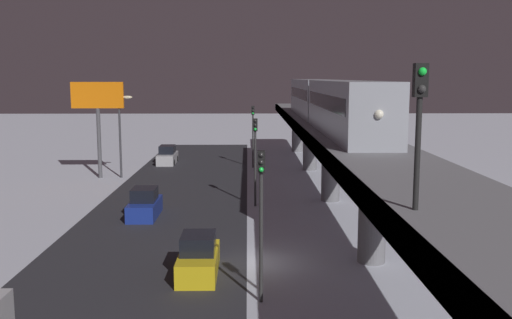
{
  "coord_description": "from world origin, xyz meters",
  "views": [
    {
      "loc": [
        -0.01,
        28.16,
        9.35
      ],
      "look_at": [
        -0.77,
        -23.68,
        1.88
      ],
      "focal_mm": 40.27,
      "sensor_mm": 36.0,
      "label": 1
    }
  ],
  "objects_px": {
    "sedan_silver": "(167,156)",
    "traffic_light_mid": "(255,149)",
    "sedan_blue": "(145,205)",
    "subway_train": "(327,101)",
    "rail_signal": "(419,111)",
    "sedan_yellow": "(199,258)",
    "traffic_light_far": "(253,127)",
    "commercial_billboard": "(98,105)",
    "traffic_light_near": "(261,204)"
  },
  "relations": [
    {
      "from": "subway_train",
      "to": "sedan_silver",
      "type": "distance_m",
      "value": 23.2
    },
    {
      "from": "rail_signal",
      "to": "sedan_yellow",
      "type": "height_order",
      "value": "rail_signal"
    },
    {
      "from": "rail_signal",
      "to": "traffic_light_mid",
      "type": "xyz_separation_m",
      "value": [
        4.08,
        -25.56,
        -4.24
      ]
    },
    {
      "from": "subway_train",
      "to": "traffic_light_mid",
      "type": "relative_size",
      "value": 5.76
    },
    {
      "from": "traffic_light_mid",
      "to": "sedan_silver",
      "type": "bearing_deg",
      "value": -66.18
    },
    {
      "from": "traffic_light_near",
      "to": "sedan_silver",
      "type": "bearing_deg",
      "value": -76.61
    },
    {
      "from": "sedan_silver",
      "to": "traffic_light_mid",
      "type": "xyz_separation_m",
      "value": [
        -9.3,
        21.07,
        3.41
      ]
    },
    {
      "from": "traffic_light_mid",
      "to": "commercial_billboard",
      "type": "bearing_deg",
      "value": -40.24
    },
    {
      "from": "traffic_light_near",
      "to": "traffic_light_far",
      "type": "bearing_deg",
      "value": -90.0
    },
    {
      "from": "rail_signal",
      "to": "traffic_light_mid",
      "type": "height_order",
      "value": "rail_signal"
    },
    {
      "from": "subway_train",
      "to": "commercial_billboard",
      "type": "height_order",
      "value": "subway_train"
    },
    {
      "from": "sedan_yellow",
      "to": "traffic_light_near",
      "type": "xyz_separation_m",
      "value": [
        -2.9,
        3.44,
        3.4
      ]
    },
    {
      "from": "traffic_light_near",
      "to": "traffic_light_mid",
      "type": "relative_size",
      "value": 1.0
    },
    {
      "from": "sedan_yellow",
      "to": "traffic_light_near",
      "type": "distance_m",
      "value": 5.64
    },
    {
      "from": "sedan_yellow",
      "to": "traffic_light_far",
      "type": "xyz_separation_m",
      "value": [
        -2.9,
        -32.58,
        3.4
      ]
    },
    {
      "from": "traffic_light_far",
      "to": "commercial_billboard",
      "type": "relative_size",
      "value": 0.72
    },
    {
      "from": "sedan_silver",
      "to": "commercial_billboard",
      "type": "distance_m",
      "value": 11.9
    },
    {
      "from": "subway_train",
      "to": "traffic_light_mid",
      "type": "bearing_deg",
      "value": 39.49
    },
    {
      "from": "rail_signal",
      "to": "subway_train",
      "type": "bearing_deg",
      "value": -93.14
    },
    {
      "from": "sedan_yellow",
      "to": "sedan_blue",
      "type": "relative_size",
      "value": 1.02
    },
    {
      "from": "traffic_light_far",
      "to": "sedan_silver",
      "type": "bearing_deg",
      "value": -18.18
    },
    {
      "from": "traffic_light_near",
      "to": "commercial_billboard",
      "type": "distance_m",
      "value": 33.48
    },
    {
      "from": "sedan_blue",
      "to": "traffic_light_mid",
      "type": "relative_size",
      "value": 0.66
    },
    {
      "from": "subway_train",
      "to": "commercial_billboard",
      "type": "xyz_separation_m",
      "value": [
        20.08,
        -7.4,
        -0.66
      ]
    },
    {
      "from": "sedan_yellow",
      "to": "sedan_blue",
      "type": "xyz_separation_m",
      "value": [
        4.6,
        -11.49,
        0.0
      ]
    },
    {
      "from": "subway_train",
      "to": "traffic_light_mid",
      "type": "distance_m",
      "value": 8.14
    },
    {
      "from": "traffic_light_mid",
      "to": "traffic_light_far",
      "type": "xyz_separation_m",
      "value": [
        0.0,
        -18.01,
        0.0
      ]
    },
    {
      "from": "sedan_silver",
      "to": "traffic_light_mid",
      "type": "bearing_deg",
      "value": 113.82
    },
    {
      "from": "sedan_yellow",
      "to": "traffic_light_far",
      "type": "distance_m",
      "value": 32.89
    },
    {
      "from": "traffic_light_mid",
      "to": "subway_train",
      "type": "bearing_deg",
      "value": -140.51
    },
    {
      "from": "traffic_light_mid",
      "to": "rail_signal",
      "type": "bearing_deg",
      "value": 99.07
    },
    {
      "from": "sedan_silver",
      "to": "subway_train",
      "type": "bearing_deg",
      "value": 132.65
    },
    {
      "from": "sedan_silver",
      "to": "traffic_light_far",
      "type": "distance_m",
      "value": 10.37
    },
    {
      "from": "sedan_silver",
      "to": "sedan_blue",
      "type": "height_order",
      "value": "same"
    },
    {
      "from": "traffic_light_near",
      "to": "traffic_light_mid",
      "type": "distance_m",
      "value": 18.01
    },
    {
      "from": "rail_signal",
      "to": "commercial_billboard",
      "type": "relative_size",
      "value": 0.45
    },
    {
      "from": "commercial_billboard",
      "to": "traffic_light_near",
      "type": "bearing_deg",
      "value": 115.44
    },
    {
      "from": "commercial_billboard",
      "to": "sedan_blue",
      "type": "bearing_deg",
      "value": 114.21
    },
    {
      "from": "sedan_silver",
      "to": "rail_signal",
      "type": "bearing_deg",
      "value": 106.01
    },
    {
      "from": "sedan_blue",
      "to": "traffic_light_near",
      "type": "relative_size",
      "value": 0.66
    },
    {
      "from": "traffic_light_far",
      "to": "rail_signal",
      "type": "bearing_deg",
      "value": 95.35
    },
    {
      "from": "sedan_silver",
      "to": "traffic_light_mid",
      "type": "distance_m",
      "value": 23.28
    },
    {
      "from": "traffic_light_near",
      "to": "commercial_billboard",
      "type": "height_order",
      "value": "commercial_billboard"
    },
    {
      "from": "sedan_silver",
      "to": "traffic_light_far",
      "type": "relative_size",
      "value": 0.74
    },
    {
      "from": "subway_train",
      "to": "traffic_light_mid",
      "type": "height_order",
      "value": "subway_train"
    },
    {
      "from": "commercial_billboard",
      "to": "traffic_light_far",
      "type": "bearing_deg",
      "value": -157.7
    },
    {
      "from": "sedan_yellow",
      "to": "traffic_light_mid",
      "type": "bearing_deg",
      "value": 78.74
    },
    {
      "from": "traffic_light_far",
      "to": "commercial_billboard",
      "type": "distance_m",
      "value": 15.72
    },
    {
      "from": "commercial_billboard",
      "to": "rail_signal",
      "type": "bearing_deg",
      "value": 116.04
    },
    {
      "from": "sedan_yellow",
      "to": "traffic_light_mid",
      "type": "distance_m",
      "value": 15.24
    }
  ]
}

